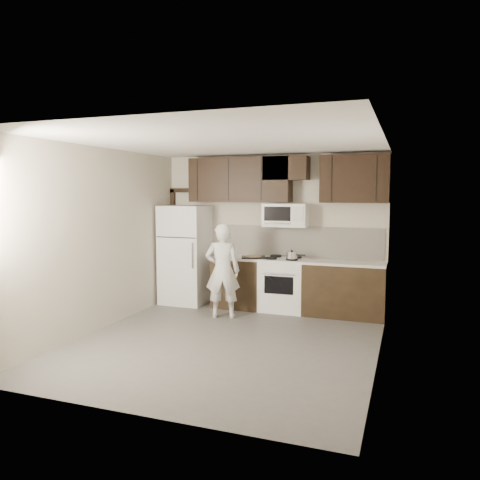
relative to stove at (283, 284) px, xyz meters
The scene contains 14 objects.
floor 2.02m from the stove, 98.80° to the right, with size 4.50×4.50×0.00m, color #52504D.
back_wall 0.99m from the stove, 133.94° to the left, with size 4.00×4.00×0.00m, color #B9B09D.
ceiling 2.98m from the stove, 98.80° to the right, with size 4.50×4.50×0.00m, color white.
counter_run 0.30m from the stove, ahead, with size 2.95×0.64×0.91m.
stove is the anchor object (origin of this frame).
backsplash 0.80m from the stove, 56.25° to the left, with size 2.90×0.02×0.54m, color silver.
upper_cabinets 1.83m from the stove, 124.04° to the left, with size 3.48×0.35×0.78m.
microwave 1.20m from the stove, 90.10° to the left, with size 0.76×0.42×0.40m.
refrigerator 1.90m from the stove, behind, with size 0.80×0.76×1.80m.
door_trim 2.37m from the stove, behind, with size 0.50×0.08×2.12m.
saucepan 0.57m from the stove, 39.23° to the right, with size 0.32×0.19×0.18m.
baking_tray 0.70m from the stove, 169.24° to the right, with size 0.41×0.31×0.02m, color black.
pizza 0.71m from the stove, 169.24° to the right, with size 0.28×0.28×0.02m, color tan.
person 1.17m from the stove, 136.26° to the right, with size 0.56×0.37×1.55m, color white.
Camera 1 is at (2.30, -5.79, 2.03)m, focal length 35.00 mm.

